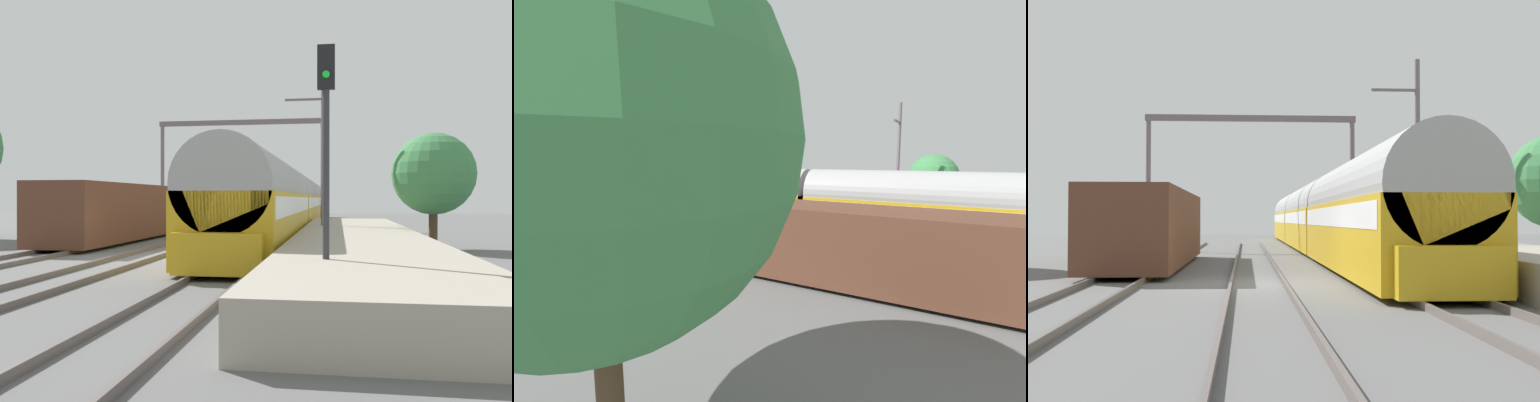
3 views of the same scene
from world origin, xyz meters
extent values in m
cube|color=#5E5551|center=(4.63, 0.00, 0.08)|extent=(0.08, 60.00, 0.16)
cube|color=#A39989|center=(7.73, 2.00, 0.45)|extent=(4.40, 28.00, 0.90)
cube|color=gold|center=(3.91, 3.17, 1.26)|extent=(2.90, 16.00, 2.20)
cube|color=white|center=(3.91, 3.17, 1.89)|extent=(2.93, 15.36, 0.64)
cylinder|color=#9B9B9B|center=(3.91, 3.17, 2.56)|extent=(2.84, 16.00, 2.84)
cube|color=gold|center=(3.91, 19.52, 1.26)|extent=(2.90, 16.00, 2.20)
cube|color=white|center=(3.91, 19.52, 1.89)|extent=(2.93, 15.36, 0.64)
cylinder|color=#9B9B9B|center=(3.91, 19.52, 2.56)|extent=(2.84, 16.00, 2.84)
cube|color=gold|center=(3.91, 35.87, 1.26)|extent=(2.90, 16.00, 2.20)
cube|color=white|center=(3.91, 35.87, 1.89)|extent=(2.93, 15.36, 0.64)
cylinder|color=#9B9B9B|center=(3.91, 35.87, 2.56)|extent=(2.84, 16.00, 2.84)
cube|color=#563323|center=(-3.91, 6.93, 1.51)|extent=(2.80, 13.00, 2.70)
cube|color=black|center=(-3.91, 6.93, 0.21)|extent=(2.52, 11.96, 0.10)
cylinder|color=#343434|center=(5.13, 13.99, 0.42)|extent=(0.20, 0.20, 0.85)
cube|color=#232833|center=(5.13, 13.99, 1.17)|extent=(0.28, 0.42, 0.64)
sphere|color=tan|center=(5.13, 13.99, 1.61)|extent=(0.24, 0.24, 0.24)
cylinder|color=#2D2D33|center=(5.83, 24.15, 2.00)|extent=(0.14, 0.14, 3.99)
cube|color=black|center=(5.83, 24.15, 4.44)|extent=(0.36, 0.20, 0.90)
sphere|color=red|center=(5.83, 24.03, 4.37)|extent=(0.16, 0.16, 0.16)
cylinder|color=#695A62|center=(-5.91, 19.48, 3.75)|extent=(0.28, 0.28, 7.50)
cylinder|color=#695A62|center=(5.91, 19.48, 3.75)|extent=(0.28, 0.28, 7.50)
cube|color=#695A62|center=(0.00, 19.48, 7.68)|extent=(12.22, 0.24, 0.36)
cylinder|color=#695A62|center=(6.31, 6.53, 4.00)|extent=(0.20, 0.20, 8.00)
cube|color=#695A62|center=(5.41, 6.53, 6.80)|extent=(1.80, 0.10, 0.10)
cylinder|color=#4C3826|center=(-13.42, 6.85, 1.45)|extent=(0.36, 0.36, 2.90)
sphere|color=#3C7F47|center=(-13.42, 6.85, 4.89)|extent=(5.31, 5.31, 5.31)
cylinder|color=#4C3826|center=(10.99, 4.89, 0.95)|extent=(0.36, 0.36, 1.90)
sphere|color=#3C7F47|center=(10.99, 4.89, 3.20)|extent=(3.47, 3.47, 3.47)
camera|label=1|loc=(7.01, -18.50, 2.15)|focal=37.33mm
camera|label=2|loc=(-16.12, 2.75, 4.66)|focal=24.16mm
camera|label=3|loc=(-0.34, -18.10, 1.79)|focal=45.56mm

